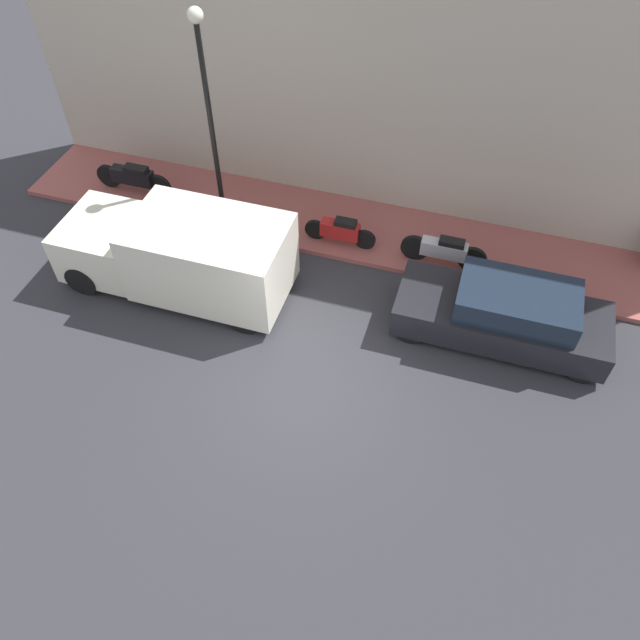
# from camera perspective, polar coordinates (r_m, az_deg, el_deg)

# --- Properties ---
(ground_plane) EXTENTS (60.00, 60.00, 0.00)m
(ground_plane) POSITION_cam_1_polar(r_m,az_deg,el_deg) (12.65, -1.65, -6.16)
(ground_plane) COLOR #2D2D33
(sidewalk) EXTENTS (2.34, 18.06, 0.12)m
(sidewalk) POSITION_cam_1_polar(r_m,az_deg,el_deg) (15.87, 4.08, 8.11)
(sidewalk) COLOR #934C47
(sidewalk) RESTS_ON ground_plane
(building_facade) EXTENTS (0.30, 18.06, 7.57)m
(building_facade) POSITION_cam_1_polar(r_m,az_deg,el_deg) (14.91, 6.29, 22.27)
(building_facade) COLOR #B2A899
(building_facade) RESTS_ON ground_plane
(parked_car) EXTENTS (1.68, 4.40, 1.39)m
(parked_car) POSITION_cam_1_polar(r_m,az_deg,el_deg) (13.56, 16.56, 0.52)
(parked_car) COLOR black
(parked_car) RESTS_ON ground_plane
(delivery_van) EXTENTS (2.05, 5.17, 1.91)m
(delivery_van) POSITION_cam_1_polar(r_m,az_deg,el_deg) (14.21, -12.82, 6.01)
(delivery_van) COLOR silver
(delivery_van) RESTS_ON ground_plane
(motorcycle_black) EXTENTS (0.30, 2.14, 0.80)m
(motorcycle_black) POSITION_cam_1_polar(r_m,az_deg,el_deg) (17.44, -16.70, 12.39)
(motorcycle_black) COLOR black
(motorcycle_black) RESTS_ON sidewalk
(scooter_silver) EXTENTS (0.30, 2.02, 0.77)m
(scooter_silver) POSITION_cam_1_polar(r_m,az_deg,el_deg) (14.83, 11.30, 6.27)
(scooter_silver) COLOR #B7B7BF
(scooter_silver) RESTS_ON sidewalk
(motorcycle_red) EXTENTS (0.30, 1.77, 0.72)m
(motorcycle_red) POSITION_cam_1_polar(r_m,az_deg,el_deg) (15.16, 1.89, 8.18)
(motorcycle_red) COLOR #B21E1E
(motorcycle_red) RESTS_ON sidewalk
(streetlamp) EXTENTS (0.33, 0.33, 5.25)m
(streetlamp) POSITION_cam_1_polar(r_m,az_deg,el_deg) (14.37, -10.27, 19.31)
(streetlamp) COLOR black
(streetlamp) RESTS_ON sidewalk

